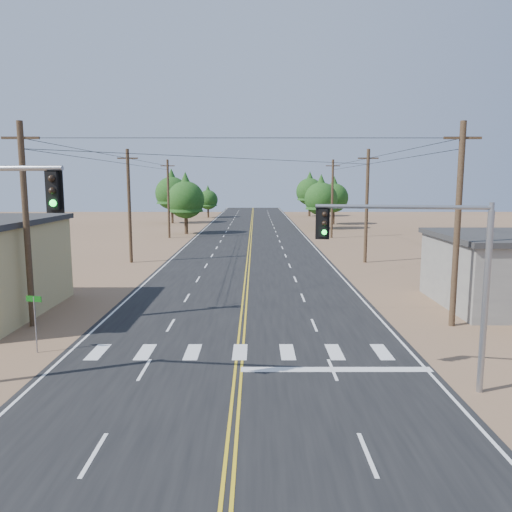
{
  "coord_description": "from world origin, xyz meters",
  "views": [
    {
      "loc": [
        0.65,
        -12.21,
        7.1
      ],
      "look_at": [
        0.68,
        12.2,
        3.5
      ],
      "focal_mm": 35.0,
      "sensor_mm": 36.0,
      "label": 1
    }
  ],
  "objects": [
    {
      "name": "ground",
      "position": [
        0.0,
        0.0,
        0.0
      ],
      "size": [
        220.0,
        220.0,
        0.0
      ],
      "primitive_type": "plane",
      "color": "#8E6B4C",
      "rests_on": "ground"
    },
    {
      "name": "signal_mast_right",
      "position": [
        6.67,
        4.31,
        4.41
      ],
      "size": [
        5.71,
        1.29,
        6.47
      ],
      "rotation": [
        0.0,
        0.0,
        -0.19
      ],
      "color": "gray",
      "rests_on": "ground"
    },
    {
      "name": "tree_left_far",
      "position": [
        -9.0,
        89.72,
        4.04
      ],
      "size": [
        3.96,
        3.96,
        6.6
      ],
      "color": "#3F2D1E",
      "rests_on": "ground"
    },
    {
      "name": "utility_pole_left_near",
      "position": [
        -10.5,
        12.0,
        5.12
      ],
      "size": [
        1.8,
        0.3,
        10.0
      ],
      "color": "#4C3826",
      "rests_on": "ground"
    },
    {
      "name": "tree_right_near",
      "position": [
        10.69,
        64.58,
        5.15
      ],
      "size": [
        5.05,
        5.05,
        8.42
      ],
      "color": "#3F2D1E",
      "rests_on": "ground"
    },
    {
      "name": "tree_right_mid",
      "position": [
        14.0,
        73.17,
        5.04
      ],
      "size": [
        4.94,
        4.94,
        8.24
      ],
      "color": "#3F2D1E",
      "rests_on": "ground"
    },
    {
      "name": "tree_right_far",
      "position": [
        12.08,
        93.57,
        5.79
      ],
      "size": [
        5.68,
        5.68,
        9.47
      ],
      "color": "#3F2D1E",
      "rests_on": "ground"
    },
    {
      "name": "street_sign",
      "position": [
        -8.56,
        8.0,
        1.64
      ],
      "size": [
        0.71,
        0.2,
        2.44
      ],
      "rotation": [
        0.0,
        0.0,
        -0.25
      ],
      "color": "gray",
      "rests_on": "ground"
    },
    {
      "name": "utility_pole_right_mid",
      "position": [
        10.5,
        32.0,
        5.12
      ],
      "size": [
        1.8,
        0.3,
        10.0
      ],
      "color": "#4C3826",
      "rests_on": "ground"
    },
    {
      "name": "utility_pole_right_far",
      "position": [
        10.5,
        52.0,
        5.12
      ],
      "size": [
        1.8,
        0.3,
        10.0
      ],
      "color": "#4C3826",
      "rests_on": "ground"
    },
    {
      "name": "tree_left_near",
      "position": [
        -9.0,
        57.15,
        5.26
      ],
      "size": [
        5.16,
        5.16,
        8.61
      ],
      "color": "#3F2D1E",
      "rests_on": "ground"
    },
    {
      "name": "utility_pole_left_far",
      "position": [
        -10.5,
        52.0,
        5.12
      ],
      "size": [
        1.8,
        0.3,
        10.0
      ],
      "color": "#4C3826",
      "rests_on": "ground"
    },
    {
      "name": "utility_pole_right_near",
      "position": [
        10.5,
        12.0,
        5.12
      ],
      "size": [
        1.8,
        0.3,
        10.0
      ],
      "color": "#4C3826",
      "rests_on": "ground"
    },
    {
      "name": "tree_left_mid",
      "position": [
        -14.0,
        75.7,
        5.85
      ],
      "size": [
        5.73,
        5.73,
        9.56
      ],
      "color": "#3F2D1E",
      "rests_on": "ground"
    },
    {
      "name": "road",
      "position": [
        0.0,
        30.0,
        0.01
      ],
      "size": [
        15.0,
        200.0,
        0.02
      ],
      "primitive_type": "cube",
      "color": "black",
      "rests_on": "ground"
    },
    {
      "name": "utility_pole_left_mid",
      "position": [
        -10.5,
        32.0,
        5.12
      ],
      "size": [
        1.8,
        0.3,
        10.0
      ],
      "color": "#4C3826",
      "rests_on": "ground"
    }
  ]
}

